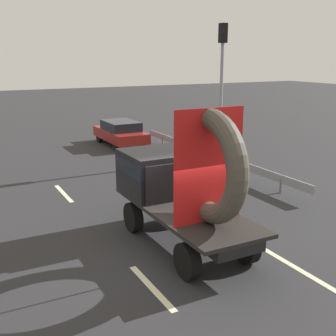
# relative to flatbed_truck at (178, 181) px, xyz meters

# --- Properties ---
(ground_plane) EXTENTS (120.00, 120.00, 0.00)m
(ground_plane) POSITION_rel_flatbed_truck_xyz_m (0.03, -0.66, -1.75)
(ground_plane) COLOR #28282B
(flatbed_truck) EXTENTS (2.02, 5.06, 3.89)m
(flatbed_truck) POSITION_rel_flatbed_truck_xyz_m (0.00, 0.00, 0.00)
(flatbed_truck) COLOR black
(flatbed_truck) RESTS_ON ground_plane
(distant_sedan) EXTENTS (1.86, 4.34, 1.42)m
(distant_sedan) POSITION_rel_flatbed_truck_xyz_m (3.54, 13.24, -0.99)
(distant_sedan) COLOR black
(distant_sedan) RESTS_ON ground_plane
(traffic_light) EXTENTS (0.42, 0.36, 6.55)m
(traffic_light) POSITION_rel_flatbed_truck_xyz_m (6.69, 7.72, 2.46)
(traffic_light) COLOR gray
(traffic_light) RESTS_ON ground_plane
(guardrail) EXTENTS (0.10, 13.12, 0.71)m
(guardrail) POSITION_rel_flatbed_truck_xyz_m (5.56, 6.89, -1.22)
(guardrail) COLOR gray
(guardrail) RESTS_ON ground_plane
(lane_dash_left_near) EXTENTS (0.16, 2.19, 0.01)m
(lane_dash_left_near) POSITION_rel_flatbed_truck_xyz_m (-1.77, -1.96, -1.75)
(lane_dash_left_near) COLOR beige
(lane_dash_left_near) RESTS_ON ground_plane
(lane_dash_left_far) EXTENTS (0.16, 2.31, 0.01)m
(lane_dash_left_far) POSITION_rel_flatbed_truck_xyz_m (-1.77, 5.73, -1.75)
(lane_dash_left_far) COLOR beige
(lane_dash_left_far) RESTS_ON ground_plane
(lane_dash_right_near) EXTENTS (0.16, 2.72, 0.01)m
(lane_dash_right_near) POSITION_rel_flatbed_truck_xyz_m (1.77, -2.87, -1.75)
(lane_dash_right_near) COLOR beige
(lane_dash_right_near) RESTS_ON ground_plane
(lane_dash_right_far) EXTENTS (0.16, 2.47, 0.01)m
(lane_dash_right_far) POSITION_rel_flatbed_truck_xyz_m (1.77, 5.28, -1.75)
(lane_dash_right_far) COLOR beige
(lane_dash_right_far) RESTS_ON ground_plane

